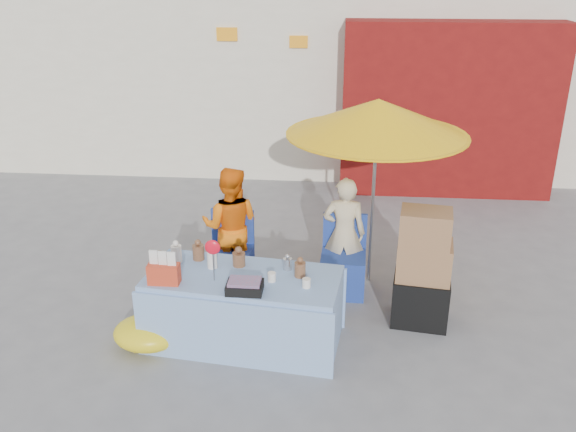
# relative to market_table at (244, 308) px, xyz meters

# --- Properties ---
(ground) EXTENTS (80.00, 80.00, 0.00)m
(ground) POSITION_rel_market_table_xyz_m (0.29, 0.15, -0.36)
(ground) COLOR slate
(ground) RESTS_ON ground
(market_table) EXTENTS (1.92, 1.07, 1.11)m
(market_table) POSITION_rel_market_table_xyz_m (0.00, 0.00, 0.00)
(market_table) COLOR #81A3CF
(market_table) RESTS_ON ground
(chair_left) EXTENTS (0.50, 0.49, 0.85)m
(chair_left) POSITION_rel_market_table_xyz_m (-0.31, 1.03, -0.11)
(chair_left) COLOR #213B98
(chair_left) RESTS_ON ground
(chair_right) EXTENTS (0.50, 0.49, 0.85)m
(chair_right) POSITION_rel_market_table_xyz_m (0.94, 1.03, -0.11)
(chair_right) COLOR #213B98
(chair_right) RESTS_ON ground
(vendor_orange) EXTENTS (0.68, 0.54, 1.36)m
(vendor_orange) POSITION_rel_market_table_xyz_m (-0.31, 1.17, 0.32)
(vendor_orange) COLOR orange
(vendor_orange) RESTS_ON ground
(vendor_beige) EXTENTS (0.48, 0.33, 1.28)m
(vendor_beige) POSITION_rel_market_table_xyz_m (0.94, 1.17, 0.28)
(vendor_beige) COLOR beige
(vendor_beige) RESTS_ON ground
(umbrella) EXTENTS (1.90, 1.90, 2.09)m
(umbrella) POSITION_rel_market_table_xyz_m (1.24, 1.32, 1.53)
(umbrella) COLOR gray
(umbrella) RESTS_ON ground
(box_stack) EXTENTS (0.61, 0.52, 1.22)m
(box_stack) POSITION_rel_market_table_xyz_m (1.71, 0.49, 0.20)
(box_stack) COLOR black
(box_stack) RESTS_ON ground
(tarp_bundle) EXTENTS (0.81, 0.74, 0.29)m
(tarp_bundle) POSITION_rel_market_table_xyz_m (-0.89, -0.18, -0.21)
(tarp_bundle) COLOR yellow
(tarp_bundle) RESTS_ON ground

